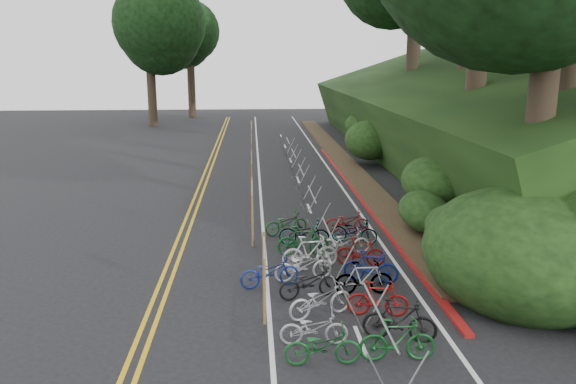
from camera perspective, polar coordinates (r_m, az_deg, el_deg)
name	(u,v)px	position (r m, az deg, el deg)	size (l,w,h in m)	color
ground	(231,309)	(15.23, -5.83, -11.72)	(120.00, 120.00, 0.00)	black
road_markings	(253,209)	(24.74, -3.55, -1.71)	(7.47, 80.00, 0.01)	gold
red_curb	(359,196)	(27.05, 7.23, -0.38)	(0.25, 28.00, 0.10)	maroon
embankment	(458,125)	(35.28, 16.91, 6.53)	(14.30, 48.14, 9.11)	black
bike_rack_front	(379,328)	(12.31, 9.19, -13.45)	(1.18, 3.30, 1.26)	gray
bike_racks_rest	(301,176)	(27.47, 1.34, 1.66)	(1.14, 23.00, 1.17)	gray
signpost_near	(264,272)	(13.83, -2.44, -8.14)	(0.08, 0.40, 2.39)	brown
signposts_rest	(252,161)	(28.24, -3.69, 3.15)	(0.08, 18.40, 2.50)	brown
bike_front	(270,272)	(16.34, -1.88, -8.11)	(1.74, 0.61, 0.92)	navy
bike_valet	(333,266)	(16.81, 4.64, -7.48)	(3.50, 11.02, 1.08)	#144C1E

